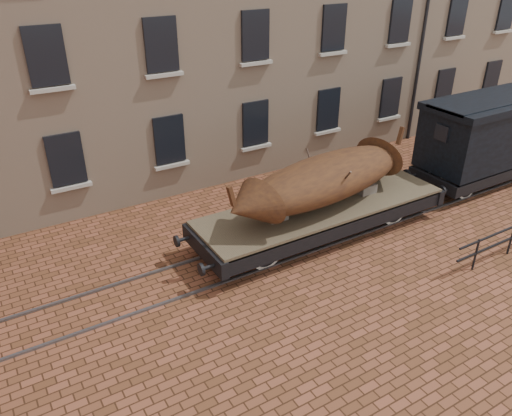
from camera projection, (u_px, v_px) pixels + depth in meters
ground at (309, 238)px, 15.79m from camera, size 90.00×90.00×0.00m
rail_track at (309, 237)px, 15.78m from camera, size 30.00×1.52×0.06m
flatcar_wagon at (322, 211)px, 15.59m from camera, size 9.18×2.49×1.39m
iron_boat at (326, 178)px, 15.11m from camera, size 7.37×2.95×1.74m
goods_van at (491, 130)px, 18.57m from camera, size 6.46×2.35×3.34m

